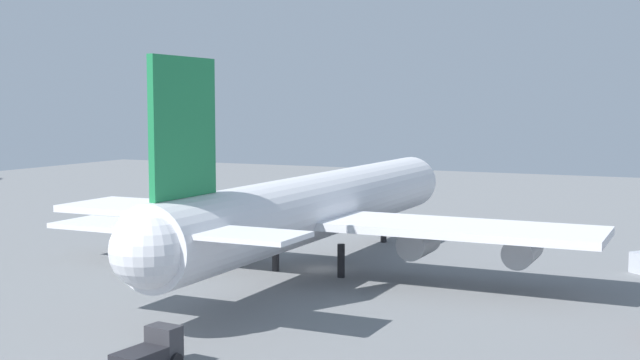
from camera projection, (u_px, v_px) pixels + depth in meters
The scene contains 6 objects.
ground_plane at pixel (320, 269), 80.73m from camera, with size 240.24×240.24×0.00m, color slate.
cargo_airplane at pixel (319, 207), 79.99m from camera, with size 60.06×53.91×19.44m.
catering_truck at pixel (150, 352), 49.73m from camera, with size 4.54×2.88×2.54m.
fuel_truck at pixel (519, 232), 97.14m from camera, with size 4.04×4.86×2.10m.
safety_cone_nose at pixel (433, 229), 103.75m from camera, with size 0.50×0.50×0.72m, color orange.
safety_cone_tail at pixel (172, 338), 55.60m from camera, with size 0.54×0.54×0.77m, color orange.
Camera 1 is at (-71.96, -33.98, 16.11)m, focal length 46.40 mm.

